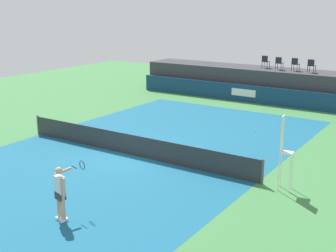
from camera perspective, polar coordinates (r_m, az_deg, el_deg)
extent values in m
plane|color=#3D7A42|center=(22.65, 0.08, -1.67)|extent=(48.00, 48.00, 0.00)
cube|color=#16597A|center=(20.33, -4.59, -3.69)|extent=(12.00, 22.00, 0.00)
cube|color=navy|center=(31.56, 10.66, 4.00)|extent=(18.00, 0.20, 1.20)
cube|color=white|center=(31.68, 9.56, 4.21)|extent=(1.80, 0.02, 0.50)
cube|color=#38383D|center=(33.11, 11.93, 5.33)|extent=(18.00, 2.80, 2.20)
cylinder|color=#1E232D|center=(33.19, 12.78, 7.61)|extent=(0.04, 0.04, 0.44)
cylinder|color=#1E232D|center=(33.35, 12.14, 7.68)|extent=(0.04, 0.04, 0.44)
cylinder|color=#1E232D|center=(32.82, 12.50, 7.55)|extent=(0.04, 0.04, 0.44)
cylinder|color=#1E232D|center=(32.98, 11.85, 7.62)|extent=(0.04, 0.04, 0.44)
cube|color=#1E232D|center=(33.06, 12.34, 8.02)|extent=(0.46, 0.46, 0.03)
cube|color=#1E232D|center=(32.84, 12.21, 8.37)|extent=(0.44, 0.04, 0.42)
cylinder|color=#1E232D|center=(32.47, 14.43, 7.35)|extent=(0.04, 0.04, 0.44)
cylinder|color=#1E232D|center=(32.61, 13.76, 7.42)|extent=(0.04, 0.04, 0.44)
cylinder|color=#1E232D|center=(32.09, 14.18, 7.28)|extent=(0.04, 0.04, 0.44)
cylinder|color=#1E232D|center=(32.23, 13.50, 7.35)|extent=(0.04, 0.04, 0.44)
cube|color=#1E232D|center=(32.32, 13.99, 7.76)|extent=(0.45, 0.45, 0.03)
cube|color=#1E232D|center=(32.10, 13.89, 8.13)|extent=(0.44, 0.03, 0.42)
cylinder|color=#1E232D|center=(32.18, 16.38, 7.15)|extent=(0.04, 0.04, 0.44)
cylinder|color=#1E232D|center=(32.33, 15.71, 7.23)|extent=(0.04, 0.04, 0.44)
cylinder|color=#1E232D|center=(31.80, 16.10, 7.08)|extent=(0.04, 0.04, 0.44)
cylinder|color=#1E232D|center=(31.96, 15.43, 7.16)|extent=(0.04, 0.04, 0.44)
cube|color=#1E232D|center=(32.04, 15.94, 7.57)|extent=(0.47, 0.47, 0.03)
cube|color=#1E232D|center=(31.82, 15.82, 7.94)|extent=(0.44, 0.06, 0.42)
cylinder|color=#1E232D|center=(31.69, 18.25, 6.89)|extent=(0.04, 0.04, 0.44)
cylinder|color=#1E232D|center=(31.81, 17.56, 6.97)|extent=(0.04, 0.04, 0.44)
cylinder|color=#1E232D|center=(31.30, 18.02, 6.81)|extent=(0.04, 0.04, 0.44)
cylinder|color=#1E232D|center=(31.43, 17.32, 6.90)|extent=(0.04, 0.04, 0.44)
cube|color=#1E232D|center=(31.53, 17.82, 7.32)|extent=(0.46, 0.46, 0.03)
cube|color=#1E232D|center=(31.30, 17.73, 7.69)|extent=(0.44, 0.04, 0.42)
cylinder|color=white|center=(16.69, 15.26, -5.92)|extent=(0.04, 0.04, 1.40)
cylinder|color=white|center=(17.06, 15.51, -5.46)|extent=(0.04, 0.04, 1.40)
cylinder|color=white|center=(16.75, 13.90, -5.74)|extent=(0.04, 0.04, 1.40)
cylinder|color=white|center=(17.13, 14.18, -5.29)|extent=(0.04, 0.04, 1.40)
cube|color=white|center=(16.67, 14.87, -3.30)|extent=(0.50, 0.50, 0.03)
cube|color=white|center=(16.51, 14.33, -0.97)|extent=(0.09, 0.44, 1.33)
cube|color=#2D2D2D|center=(20.18, -4.61, -2.42)|extent=(12.40, 0.02, 0.95)
cylinder|color=#4C4C51|center=(24.36, -16.20, 0.15)|extent=(0.10, 0.10, 1.00)
cylinder|color=#4C4C51|center=(17.24, 11.94, -5.72)|extent=(0.10, 0.10, 1.00)
cube|color=white|center=(14.66, -13.10, -11.57)|extent=(0.18, 0.28, 0.10)
cylinder|color=tan|center=(14.46, -13.21, -9.94)|extent=(0.14, 0.14, 0.82)
cube|color=white|center=(14.85, -13.58, -11.24)|extent=(0.18, 0.28, 0.10)
cylinder|color=tan|center=(14.65, -13.69, -9.62)|extent=(0.14, 0.14, 0.82)
cube|color=#333338|center=(14.42, -13.53, -8.59)|extent=(0.38, 0.29, 0.24)
cube|color=silver|center=(14.29, -13.62, -7.27)|extent=(0.40, 0.28, 0.56)
sphere|color=tan|center=(14.12, -13.74, -5.54)|extent=(0.22, 0.22, 0.22)
cylinder|color=tan|center=(14.10, -13.13, -7.63)|extent=(0.09, 0.09, 0.60)
cylinder|color=tan|center=(14.49, -13.24, -5.62)|extent=(0.23, 0.61, 0.14)
cylinder|color=black|center=(14.68, -11.83, -5.16)|extent=(0.30, 0.10, 0.03)
torus|color=black|center=(14.82, -10.87, -4.91)|extent=(0.30, 0.09, 0.30)
sphere|color=#D8EA33|center=(24.58, 11.04, -0.51)|extent=(0.07, 0.07, 0.07)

